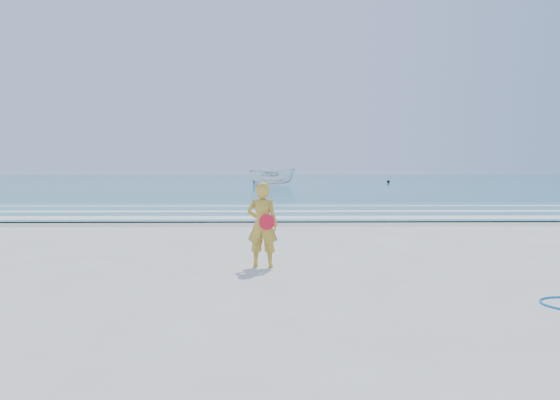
{
  "coord_description": "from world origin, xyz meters",
  "views": [
    {
      "loc": [
        0.16,
        -8.3,
        1.67
      ],
      "look_at": [
        0.36,
        4.0,
        1.0
      ],
      "focal_mm": 35.0,
      "sensor_mm": 36.0,
      "label": 1
    }
  ],
  "objects": [
    {
      "name": "buoy",
      "position": [
        15.31,
        61.86,
        0.24
      ],
      "size": [
        0.4,
        0.4,
        0.4
      ],
      "primitive_type": "sphere",
      "color": "black",
      "rests_on": "ocean"
    },
    {
      "name": "ground",
      "position": [
        0.0,
        0.0,
        0.0
      ],
      "size": [
        400.0,
        400.0,
        0.0
      ],
      "primitive_type": "plane",
      "color": "silver",
      "rests_on": "ground"
    },
    {
      "name": "woman",
      "position": [
        0.01,
        1.03,
        0.74
      ],
      "size": [
        0.59,
        0.44,
        1.47
      ],
      "color": "gold",
      "rests_on": "ground"
    },
    {
      "name": "foam_mid",
      "position": [
        0.0,
        13.2,
        0.05
      ],
      "size": [
        400.0,
        0.9,
        0.01
      ],
      "primitive_type": "cube",
      "color": "white",
      "rests_on": "shallow"
    },
    {
      "name": "ocean",
      "position": [
        0.0,
        105.0,
        0.02
      ],
      "size": [
        400.0,
        190.0,
        0.04
      ],
      "primitive_type": "cube",
      "color": "#19727F",
      "rests_on": "ground"
    },
    {
      "name": "shallow",
      "position": [
        0.0,
        14.0,
        0.04
      ],
      "size": [
        400.0,
        10.0,
        0.01
      ],
      "primitive_type": "cube",
      "color": "#59B7AD",
      "rests_on": "ocean"
    },
    {
      "name": "wet_sand",
      "position": [
        0.0,
        9.0,
        0.0
      ],
      "size": [
        400.0,
        2.4,
        0.0
      ],
      "primitive_type": "cube",
      "color": "#B2A893",
      "rests_on": "ground"
    },
    {
      "name": "boat",
      "position": [
        0.33,
        50.1,
        1.0
      ],
      "size": [
        5.24,
        2.78,
        1.92
      ],
      "primitive_type": "imported",
      "rotation": [
        0.0,
        0.0,
        1.76
      ],
      "color": "white",
      "rests_on": "ocean"
    },
    {
      "name": "foam_far",
      "position": [
        0.0,
        16.5,
        0.05
      ],
      "size": [
        400.0,
        0.6,
        0.01
      ],
      "primitive_type": "cube",
      "color": "white",
      "rests_on": "shallow"
    },
    {
      "name": "foam_near",
      "position": [
        0.0,
        10.3,
        0.05
      ],
      "size": [
        400.0,
        1.4,
        0.01
      ],
      "primitive_type": "cube",
      "color": "white",
      "rests_on": "shallow"
    }
  ]
}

